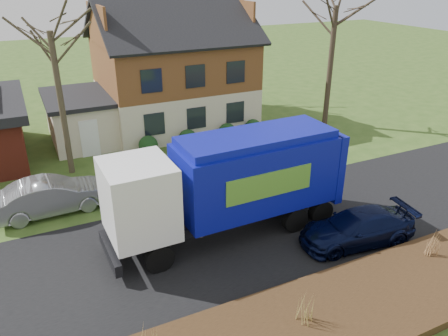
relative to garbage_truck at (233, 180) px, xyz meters
name	(u,v)px	position (x,y,z in m)	size (l,w,h in m)	color
ground	(249,232)	(0.54, -0.34, -2.32)	(120.00, 120.00, 0.00)	#304D19
road	(249,232)	(0.54, -0.34, -2.31)	(80.00, 7.00, 0.02)	black
mulch_verge	(333,316)	(0.54, -5.64, -2.17)	(80.00, 3.50, 0.30)	black
main_house	(166,65)	(2.03, 13.57, 1.71)	(12.95, 8.95, 9.26)	beige
garbage_truck	(233,180)	(0.00, 0.00, 0.00)	(9.44, 2.67, 4.03)	black
silver_sedan	(52,196)	(-6.28, 4.76, -1.55)	(1.63, 4.68, 1.54)	#929599
navy_wagon	(357,228)	(3.94, -2.72, -1.67)	(1.83, 4.50, 1.30)	black
tree_front_west	(46,6)	(-4.99, 8.65, 5.78)	(3.31, 3.31, 9.83)	#423827
grass_clump_mid	(305,309)	(-0.49, -5.58, -1.53)	(0.35, 0.29, 0.98)	#9E8846
grass_clump_east	(434,245)	(5.48, -4.91, -1.55)	(0.37, 0.31, 0.94)	#A17547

